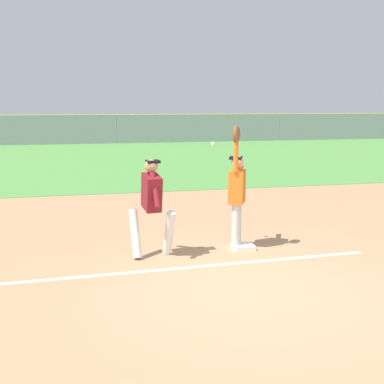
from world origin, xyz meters
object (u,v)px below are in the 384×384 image
Objects in this scene: parked_car_silver at (85,131)px; runner at (152,201)px; baseball at (213,144)px; first_base at (243,247)px; fielder at (237,188)px; parked_car_green at (22,132)px; parked_car_tan at (207,129)px; parked_car_red at (143,130)px.

runner is at bearing -94.02° from parked_car_silver.
baseball reaches higher than parked_car_silver.
parked_car_silver is at bearing 95.12° from first_base.
first_base is 1.09m from fielder.
runner is 28.81m from parked_car_green.
runner reaches higher than parked_car_tan.
baseball is at bearing -91.51° from parked_car_silver.
parked_car_green is 8.68m from parked_car_red.
parked_car_green is at bearing 177.73° from parked_car_tan.
fielder reaches higher than parked_car_green.
parked_car_red is (1.71, 28.39, 0.63)m from first_base.
parked_car_green is (-6.86, 28.12, -0.45)m from fielder.
parked_car_tan is (6.94, 28.80, -0.45)m from fielder.
parked_car_green is 13.82m from parked_car_tan.
parked_car_silver is 4.29m from parked_car_red.
parked_car_red is (4.28, -0.32, 0.00)m from parked_car_silver.
parked_car_green is 1.00× the size of parked_car_silver.
parked_car_green and parked_car_silver have the same top height.
runner is 0.38× the size of parked_car_silver.
parked_car_tan is at bearing 76.71° from first_base.
parked_car_silver is at bearing -58.44° from fielder.
parked_car_green is (-5.26, 28.32, -0.32)m from runner.
first_base is 29.71m from parked_car_tan.
first_base is 1.96m from runner.
baseball is (1.23, 0.51, 0.92)m from runner.
parked_car_green is 1.00× the size of parked_car_tan.
baseball reaches higher than parked_car_green.
parked_car_silver and parked_car_tan have the same top height.
first_base is 0.22× the size of runner.
fielder is 29.63m from parked_car_tan.
runner reaches higher than parked_car_red.
fielder reaches higher than parked_car_silver.
parked_car_silver is 9.40m from parked_car_tan.
baseball is 0.02× the size of parked_car_tan.
parked_car_silver is (-0.87, 28.81, -0.32)m from runner.
first_base is 0.08× the size of parked_car_silver.
runner is 28.82m from parked_car_silver.
first_base is 0.17× the size of fielder.
fielder is at bearing -100.22° from parked_car_red.
runner is at bearing -84.94° from parked_car_green.
parked_car_tan is (9.40, 0.19, 0.00)m from parked_car_silver.
parked_car_tan is (7.31, 28.49, -1.24)m from baseball.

